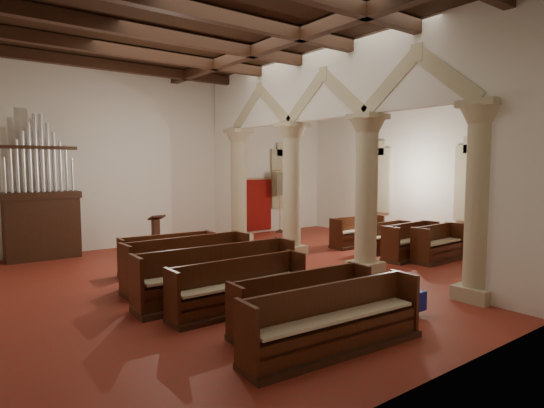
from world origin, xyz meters
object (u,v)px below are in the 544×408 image
at_px(pipe_organ, 42,213).
at_px(processional_banner, 280,212).
at_px(nave_pew_0, 335,330).
at_px(aisle_pew_0, 438,249).
at_px(lectern, 156,235).

relative_size(pipe_organ, processional_banner, 1.64).
distance_m(nave_pew_0, aisle_pew_0, 7.53).
relative_size(lectern, processional_banner, 0.44).
bearing_deg(pipe_organ, aisle_pew_0, -38.68).
bearing_deg(pipe_organ, nave_pew_0, -78.13).
relative_size(lectern, nave_pew_0, 0.37).
distance_m(pipe_organ, lectern, 3.45).
distance_m(processional_banner, nave_pew_0, 12.21).
distance_m(processional_banner, aisle_pew_0, 7.31).
bearing_deg(processional_banner, pipe_organ, 160.48).
xyz_separation_m(lectern, aisle_pew_0, (5.85, -6.63, -0.13)).
xyz_separation_m(processional_banner, aisle_pew_0, (0.14, -7.29, -0.48)).
bearing_deg(nave_pew_0, lectern, 86.76).
xyz_separation_m(processional_banner, nave_pew_0, (-6.85, -10.10, -0.51)).
relative_size(lectern, aisle_pew_0, 0.60).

